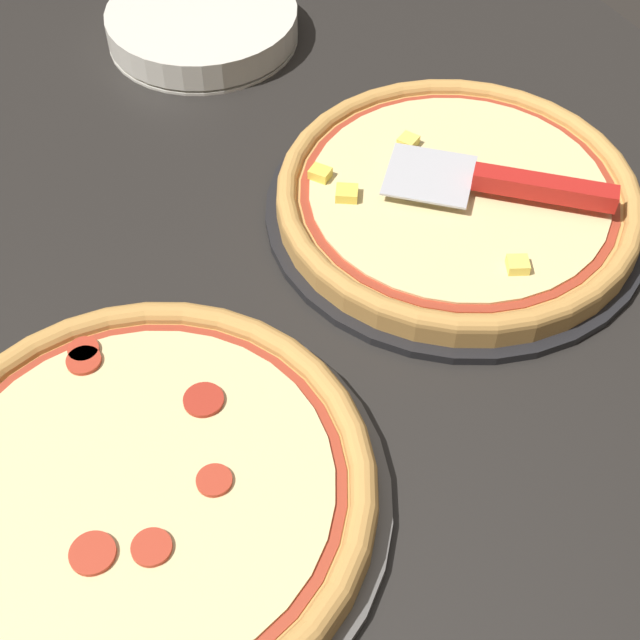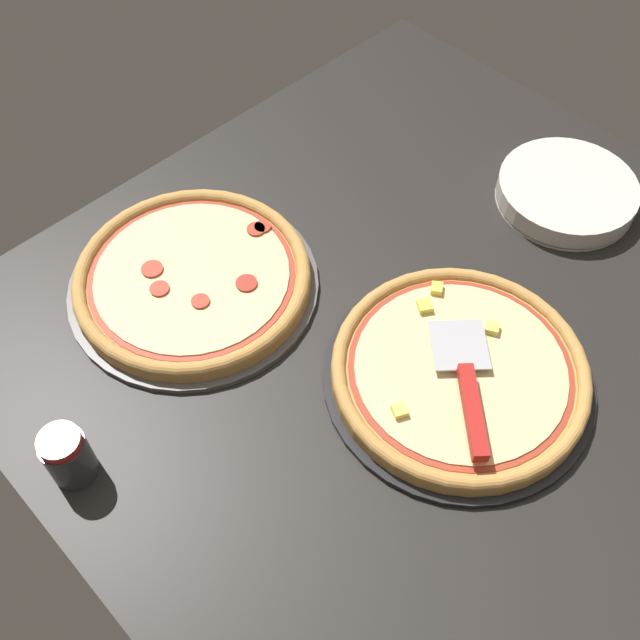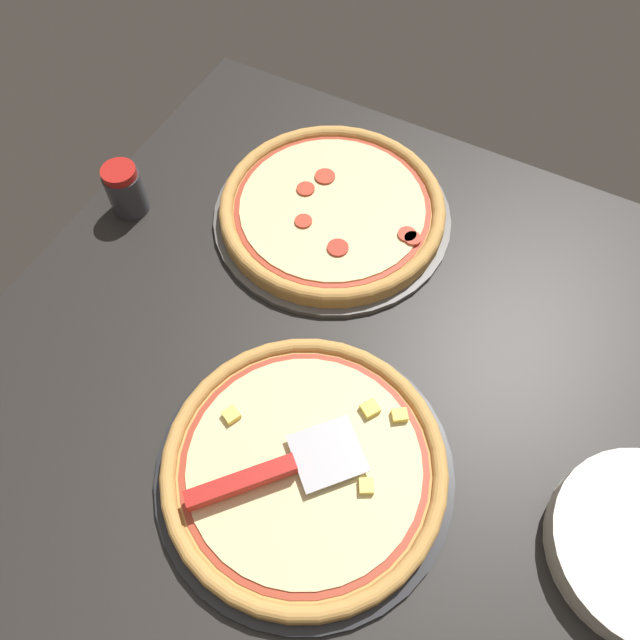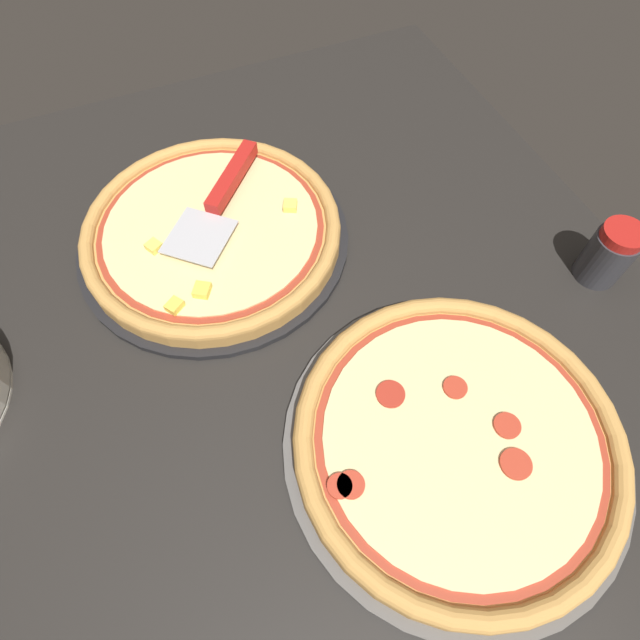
{
  "view_description": "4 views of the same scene",
  "coord_description": "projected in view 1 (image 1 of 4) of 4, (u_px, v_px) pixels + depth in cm",
  "views": [
    {
      "loc": [
        -58.66,
        30.56,
        65.99
      ],
      "look_at": [
        -12.44,
        6.42,
        3.0
      ],
      "focal_mm": 50.0,
      "sensor_mm": 36.0,
      "label": 1
    },
    {
      "loc": [
        -59.48,
        -42.17,
        95.91
      ],
      "look_at": [
        -12.44,
        6.42,
        3.0
      ],
      "focal_mm": 42.0,
      "sensor_mm": 36.0,
      "label": 2
    },
    {
      "loc": [
        9.98,
        -36.15,
        83.53
      ],
      "look_at": [
        -12.44,
        6.42,
        3.0
      ],
      "focal_mm": 35.0,
      "sensor_mm": 36.0,
      "label": 3
    },
    {
      "loc": [
        0.57,
        37.27,
        58.97
      ],
      "look_at": [
        -12.44,
        6.42,
        3.0
      ],
      "focal_mm": 28.0,
      "sensor_mm": 36.0,
      "label": 4
    }
  ],
  "objects": [
    {
      "name": "ground_plane",
      "position": [
        319.0,
        247.0,
        0.94
      ],
      "size": [
        121.3,
        110.58,
        3.6
      ],
      "primitive_type": "cube",
      "color": "black"
    },
    {
      "name": "pizza_pan_front",
      "position": [
        455.0,
        210.0,
        0.95
      ],
      "size": [
        40.5,
        40.5,
        1.0
      ],
      "primitive_type": "cylinder",
      "color": "black",
      "rests_on": "ground_plane"
    },
    {
      "name": "pizza_front",
      "position": [
        458.0,
        196.0,
        0.93
      ],
      "size": [
        38.07,
        38.07,
        3.54
      ],
      "color": "#C68E47",
      "rests_on": "pizza_pan_front"
    },
    {
      "name": "pizza_pan_back",
      "position": [
        144.0,
        502.0,
        0.73
      ],
      "size": [
        40.78,
        40.78,
        1.0
      ],
      "primitive_type": "cylinder",
      "color": "#565451",
      "rests_on": "ground_plane"
    },
    {
      "name": "pizza_back",
      "position": [
        140.0,
        489.0,
        0.71
      ],
      "size": [
        38.33,
        38.33,
        3.1
      ],
      "color": "#C68E47",
      "rests_on": "pizza_pan_back"
    },
    {
      "name": "serving_spatula",
      "position": [
        519.0,
        185.0,
        0.9
      ],
      "size": [
        19.46,
        20.8,
        2.0
      ],
      "color": "#B7B7BC",
      "rests_on": "pizza_front"
    },
    {
      "name": "plate_stack",
      "position": [
        203.0,
        25.0,
        1.14
      ],
      "size": [
        24.48,
        24.48,
        4.2
      ],
      "color": "silver",
      "rests_on": "ground_plane"
    }
  ]
}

